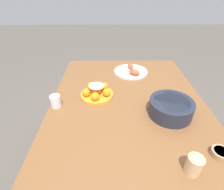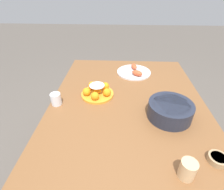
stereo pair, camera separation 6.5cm
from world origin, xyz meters
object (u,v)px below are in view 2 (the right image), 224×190
object	(u,v)px
cake_plate	(97,91)
sauce_bowl	(218,159)
dining_table	(127,114)
serving_bowl	(170,110)
seafood_platter	(134,72)
cup_far	(187,170)
cup_near	(56,99)

from	to	relation	value
cake_plate	sauce_bowl	bearing A→B (deg)	50.03
dining_table	serving_bowl	distance (m)	0.31
dining_table	seafood_platter	distance (m)	0.49
sauce_bowl	cup_far	bearing A→B (deg)	-64.44
sauce_bowl	cake_plate	bearing A→B (deg)	-129.97
sauce_bowl	cup_near	world-z (taller)	cup_near
cake_plate	seafood_platter	xyz separation A→B (m)	(-0.37, 0.29, -0.02)
cake_plate	serving_bowl	size ratio (longest dim) A/B	0.88
seafood_platter	cup_near	distance (m)	0.75
cup_far	serving_bowl	bearing A→B (deg)	178.06
dining_table	cup_far	distance (m)	0.58
dining_table	serving_bowl	bearing A→B (deg)	66.28
sauce_bowl	cup_near	distance (m)	0.99
serving_bowl	seafood_platter	distance (m)	0.62
cake_plate	cup_near	distance (m)	0.29
seafood_platter	cup_near	xyz separation A→B (m)	(0.49, -0.56, 0.03)
dining_table	cup_far	world-z (taller)	cup_far
cup_far	cup_near	bearing A→B (deg)	-123.97
serving_bowl	cup_far	distance (m)	0.40
sauce_bowl	seafood_platter	xyz separation A→B (m)	(-0.90, -0.34, -0.00)
cup_near	cup_far	bearing A→B (deg)	56.03
cup_near	cup_far	distance (m)	0.88
serving_bowl	cup_near	distance (m)	0.75
cake_plate	sauce_bowl	size ratio (longest dim) A/B	2.67
sauce_bowl	cup_far	xyz separation A→B (m)	(0.08, -0.17, 0.03)
serving_bowl	sauce_bowl	size ratio (longest dim) A/B	3.03
cup_near	seafood_platter	bearing A→B (deg)	131.45
serving_bowl	cup_near	xyz separation A→B (m)	(-0.09, -0.74, -0.01)
seafood_platter	sauce_bowl	bearing A→B (deg)	20.70
serving_bowl	seafood_platter	size ratio (longest dim) A/B	0.89
cup_near	cup_far	size ratio (longest dim) A/B	0.89
cake_plate	seafood_platter	bearing A→B (deg)	141.70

